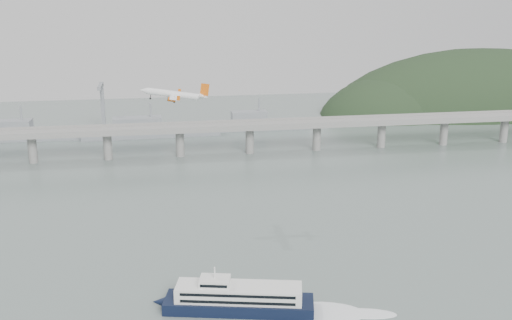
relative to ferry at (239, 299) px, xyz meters
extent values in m
plane|color=slate|center=(18.91, 18.74, -4.61)|extent=(900.00, 900.00, 0.00)
cube|color=gray|center=(18.91, 218.74, 15.39)|extent=(800.00, 22.00, 2.20)
cube|color=gray|center=(18.91, 208.24, 17.39)|extent=(800.00, 0.60, 1.80)
cube|color=gray|center=(18.91, 229.24, 17.39)|extent=(800.00, 0.60, 1.80)
cylinder|color=gray|center=(-111.09, 218.74, 4.89)|extent=(6.00, 6.00, 21.00)
cylinder|color=gray|center=(-61.09, 218.74, 4.89)|extent=(6.00, 6.00, 21.00)
cylinder|color=gray|center=(-11.09, 218.74, 4.89)|extent=(6.00, 6.00, 21.00)
cylinder|color=gray|center=(38.91, 218.74, 4.89)|extent=(6.00, 6.00, 21.00)
cylinder|color=gray|center=(88.91, 218.74, 4.89)|extent=(6.00, 6.00, 21.00)
cylinder|color=gray|center=(138.91, 218.74, 4.89)|extent=(6.00, 6.00, 21.00)
cylinder|color=gray|center=(188.91, 218.74, 4.89)|extent=(6.00, 6.00, 21.00)
cylinder|color=gray|center=(238.91, 218.74, 4.89)|extent=(6.00, 6.00, 21.00)
ellipsoid|color=black|center=(288.91, 348.74, -22.61)|extent=(320.00, 150.00, 156.00)
ellipsoid|color=black|center=(193.91, 338.74, -16.61)|extent=(140.00, 110.00, 96.00)
cube|color=gray|center=(-131.09, 288.74, -0.61)|extent=(95.67, 20.15, 8.00)
cube|color=gray|center=(-140.59, 288.74, 7.39)|extent=(33.90, 15.02, 8.00)
cylinder|color=gray|center=(-131.09, 288.74, 15.39)|extent=(1.60, 1.60, 14.00)
cube|color=gray|center=(-31.09, 283.74, -0.61)|extent=(110.55, 21.43, 8.00)
cube|color=gray|center=(-42.09, 283.74, 7.39)|extent=(39.01, 16.73, 8.00)
cylinder|color=gray|center=(-31.09, 283.74, 15.39)|extent=(1.60, 1.60, 14.00)
cube|color=gray|center=(58.91, 293.74, -0.61)|extent=(85.00, 13.60, 8.00)
cube|color=gray|center=(50.41, 293.74, 7.39)|extent=(29.75, 11.90, 8.00)
cylinder|color=gray|center=(58.91, 293.74, 15.39)|extent=(1.60, 1.60, 14.00)
cube|color=gray|center=(-71.09, 318.74, 15.39)|extent=(3.00, 3.00, 40.00)
cube|color=gray|center=(-71.09, 308.74, 33.39)|extent=(3.00, 28.00, 3.00)
cube|color=black|center=(0.00, 0.00, -2.42)|extent=(56.20, 25.28, 4.37)
cone|color=black|center=(-28.72, 6.76, -2.42)|extent=(6.32, 5.51, 4.37)
cube|color=white|center=(0.00, 0.00, 2.49)|extent=(47.18, 21.15, 5.46)
cube|color=black|center=(-1.26, -5.37, 3.92)|extent=(40.46, 9.68, 1.09)
cube|color=black|center=(-1.26, -5.37, 1.29)|extent=(40.46, 9.68, 1.09)
cube|color=black|center=(1.27, 5.37, 3.92)|extent=(40.46, 9.68, 1.09)
cube|color=black|center=(1.27, 5.37, 1.29)|extent=(40.46, 9.68, 1.09)
cube|color=white|center=(-8.51, 2.00, 6.65)|extent=(12.39, 9.95, 2.84)
cube|color=black|center=(-9.40, -1.77, 6.65)|extent=(9.60, 2.38, 1.09)
cylinder|color=white|center=(-8.51, 2.00, 10.14)|extent=(0.66, 0.66, 4.37)
ellipsoid|color=white|center=(29.79, -7.01, -4.55)|extent=(34.24, 22.53, 0.22)
ellipsoid|color=white|center=(44.68, -10.51, -4.55)|extent=(24.78, 13.07, 0.22)
cylinder|color=white|center=(-18.27, 91.24, 61.10)|extent=(25.13, 6.13, 6.67)
cone|color=white|center=(-32.23, 92.19, 63.11)|extent=(4.30, 3.61, 3.67)
cone|color=white|center=(-3.82, 90.28, 59.48)|extent=(4.87, 3.27, 3.80)
cube|color=white|center=(-17.53, 91.14, 60.11)|extent=(6.21, 30.24, 2.49)
cube|color=white|center=(-4.60, 90.37, 60.21)|extent=(3.46, 10.76, 1.17)
cube|color=#D55A0E|center=(-3.30, 90.43, 62.97)|extent=(4.77, 0.82, 6.25)
cylinder|color=#D55A0E|center=(-18.72, 96.02, 58.82)|extent=(4.17, 2.48, 2.55)
cylinder|color=black|center=(-20.55, 96.15, 59.08)|extent=(0.75, 2.06, 2.06)
cube|color=white|center=(-18.59, 96.06, 59.69)|extent=(2.35, 0.41, 1.37)
cylinder|color=#D55A0E|center=(-19.31, 86.34, 59.32)|extent=(4.17, 2.48, 2.55)
cylinder|color=black|center=(-21.14, 86.46, 59.59)|extent=(0.75, 2.06, 2.06)
cube|color=white|center=(-19.18, 86.38, 60.20)|extent=(2.35, 0.41, 1.37)
cylinder|color=black|center=(-17.62, 93.36, 58.42)|extent=(0.64, 0.43, 2.16)
cylinder|color=black|center=(-17.76, 93.32, 57.46)|extent=(1.12, 0.46, 1.12)
cylinder|color=black|center=(-17.89, 88.79, 58.65)|extent=(0.64, 0.43, 2.16)
cylinder|color=black|center=(-18.03, 88.75, 57.69)|extent=(1.12, 0.46, 1.12)
cylinder|color=black|center=(-29.09, 91.85, 60.16)|extent=(0.64, 0.43, 2.16)
cylinder|color=black|center=(-29.23, 91.80, 59.20)|extent=(1.12, 0.46, 1.12)
cube|color=#D55A0E|center=(-14.72, 106.04, 60.13)|extent=(1.71, 0.36, 2.30)
cube|color=#D55A0E|center=(-16.53, 76.11, 61.68)|extent=(1.71, 0.36, 2.30)
camera|label=1|loc=(-26.83, -195.34, 108.38)|focal=42.00mm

